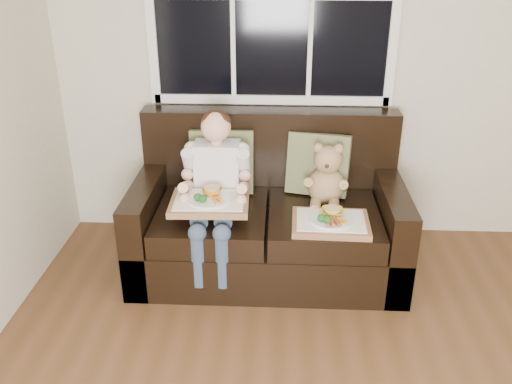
# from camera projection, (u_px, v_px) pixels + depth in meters

# --- Properties ---
(loveseat) EXTENTS (1.70, 0.92, 0.96)m
(loveseat) POSITION_uv_depth(u_px,v_px,m) (268.00, 220.00, 3.55)
(loveseat) COLOR black
(loveseat) RESTS_ON ground
(pillow_left) EXTENTS (0.42, 0.20, 0.43)m
(pillow_left) POSITION_uv_depth(u_px,v_px,m) (222.00, 162.00, 3.55)
(pillow_left) COLOR olive
(pillow_left) RESTS_ON loveseat
(pillow_right) EXTENTS (0.43, 0.27, 0.41)m
(pillow_right) POSITION_uv_depth(u_px,v_px,m) (318.00, 164.00, 3.53)
(pillow_right) COLOR olive
(pillow_right) RESTS_ON loveseat
(child) EXTENTS (0.41, 0.60, 0.92)m
(child) POSITION_uv_depth(u_px,v_px,m) (216.00, 178.00, 3.30)
(child) COLOR silver
(child) RESTS_ON loveseat
(teddy_bear) EXTENTS (0.26, 0.32, 0.41)m
(teddy_bear) POSITION_uv_depth(u_px,v_px,m) (327.00, 179.00, 3.40)
(teddy_bear) COLOR #A28256
(teddy_bear) RESTS_ON loveseat
(tray_left) EXTENTS (0.47, 0.37, 0.11)m
(tray_left) POSITION_uv_depth(u_px,v_px,m) (210.00, 201.00, 3.20)
(tray_left) COLOR olive
(tray_left) RESTS_ON child
(tray_right) EXTENTS (0.46, 0.36, 0.10)m
(tray_right) POSITION_uv_depth(u_px,v_px,m) (331.00, 221.00, 3.17)
(tray_right) COLOR olive
(tray_right) RESTS_ON loveseat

